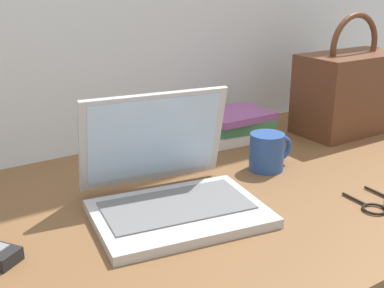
{
  "coord_description": "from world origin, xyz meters",
  "views": [
    {
      "loc": [
        -0.55,
        -0.74,
        0.46
      ],
      "look_at": [
        -0.06,
        0.0,
        0.15
      ],
      "focal_mm": 46.33,
      "sensor_mm": 36.0,
      "label": 1
    }
  ],
  "objects_px": {
    "coffee_mug": "(268,151)",
    "eyeglasses": "(384,204)",
    "handbag": "(350,91)",
    "book_stack": "(236,125)",
    "laptop": "(170,186)"
  },
  "relations": [
    {
      "from": "handbag",
      "to": "book_stack",
      "type": "height_order",
      "value": "handbag"
    },
    {
      "from": "handbag",
      "to": "book_stack",
      "type": "relative_size",
      "value": 1.6
    },
    {
      "from": "coffee_mug",
      "to": "handbag",
      "type": "xyz_separation_m",
      "value": [
        0.39,
        0.1,
        0.07
      ]
    },
    {
      "from": "coffee_mug",
      "to": "eyeglasses",
      "type": "distance_m",
      "value": 0.28
    },
    {
      "from": "laptop",
      "to": "coffee_mug",
      "type": "bearing_deg",
      "value": 9.16
    },
    {
      "from": "eyeglasses",
      "to": "book_stack",
      "type": "xyz_separation_m",
      "value": [
        0.02,
        0.49,
        0.03
      ]
    },
    {
      "from": "coffee_mug",
      "to": "handbag",
      "type": "bearing_deg",
      "value": 14.26
    },
    {
      "from": "eyeglasses",
      "to": "book_stack",
      "type": "height_order",
      "value": "book_stack"
    },
    {
      "from": "laptop",
      "to": "eyeglasses",
      "type": "relative_size",
      "value": 3.05
    },
    {
      "from": "handbag",
      "to": "eyeglasses",
      "type": "bearing_deg",
      "value": -131.47
    },
    {
      "from": "laptop",
      "to": "coffee_mug",
      "type": "distance_m",
      "value": 0.29
    },
    {
      "from": "coffee_mug",
      "to": "handbag",
      "type": "distance_m",
      "value": 0.41
    },
    {
      "from": "laptop",
      "to": "eyeglasses",
      "type": "bearing_deg",
      "value": -32.7
    },
    {
      "from": "eyeglasses",
      "to": "handbag",
      "type": "relative_size",
      "value": 0.34
    },
    {
      "from": "coffee_mug",
      "to": "handbag",
      "type": "relative_size",
      "value": 0.35
    }
  ]
}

